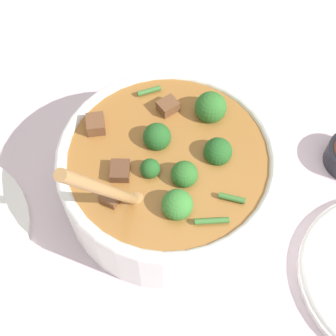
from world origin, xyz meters
The scene contains 2 objects.
ground_plane centered at (0.00, 0.00, 0.00)m, with size 4.00×4.00×0.00m, color silver.
stew_bowl centered at (0.00, 0.00, 0.06)m, with size 0.29×0.29×0.28m.
Camera 1 is at (0.17, 0.27, 0.60)m, focal length 50.00 mm.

